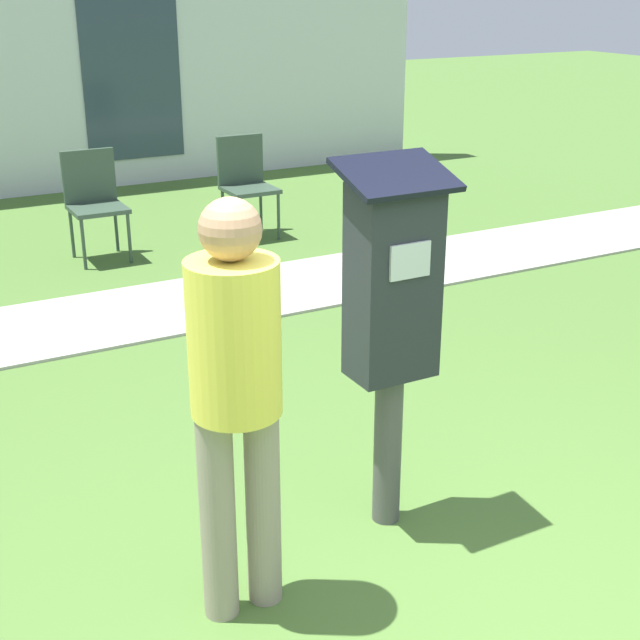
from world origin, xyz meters
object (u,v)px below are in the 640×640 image
(person_standing, at_px, (236,383))
(outdoor_chair_middle, at_px, (94,196))
(parking_meter, at_px, (392,302))
(outdoor_chair_right, at_px, (245,178))

(person_standing, relative_size, outdoor_chair_middle, 1.76)
(parking_meter, relative_size, person_standing, 1.01)
(outdoor_chair_middle, relative_size, outdoor_chair_right, 1.00)
(outdoor_chair_right, bearing_deg, person_standing, -93.12)
(person_standing, bearing_deg, outdoor_chair_middle, 78.71)
(person_standing, relative_size, outdoor_chair_right, 1.76)
(outdoor_chair_middle, distance_m, outdoor_chair_right, 1.40)
(parking_meter, distance_m, outdoor_chair_right, 4.74)
(parking_meter, distance_m, outdoor_chair_middle, 4.49)
(parking_meter, bearing_deg, outdoor_chair_right, 73.46)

